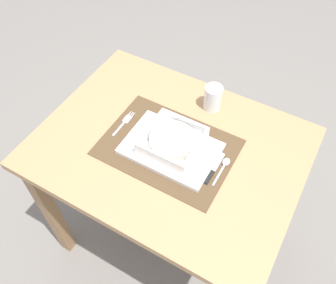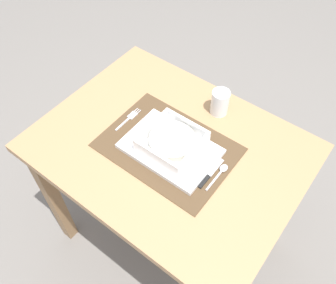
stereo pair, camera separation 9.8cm
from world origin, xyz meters
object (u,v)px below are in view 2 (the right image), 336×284
spoon (222,171)px  butter_knife (210,175)px  drinking_glass (220,104)px  fork (130,118)px  dining_table (170,165)px  porridge_bowl (172,142)px

spoon → butter_knife: spoon is taller
butter_knife → drinking_glass: drinking_glass is taller
spoon → drinking_glass: bearing=126.1°
fork → butter_knife: bearing=-2.8°
butter_knife → dining_table: bearing=171.6°
butter_knife → drinking_glass: bearing=115.4°
fork → spoon: 0.39m
porridge_bowl → spoon: bearing=7.5°
fork → butter_knife: 0.36m
porridge_bowl → fork: (-0.20, 0.02, -0.04)m
spoon → drinking_glass: drinking_glass is taller
dining_table → butter_knife: bearing=-7.2°
porridge_bowl → spoon: (0.18, 0.02, -0.03)m
dining_table → drinking_glass: size_ratio=9.30×
spoon → drinking_glass: (-0.15, 0.22, 0.03)m
porridge_bowl → drinking_glass: size_ratio=1.88×
dining_table → porridge_bowl: porridge_bowl is taller
dining_table → drinking_glass: drinking_glass is taller
porridge_bowl → spoon: porridge_bowl is taller
fork → dining_table: bearing=-0.6°
fork → spoon: (0.39, 0.00, 0.00)m
fork → butter_knife: butter_knife is taller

